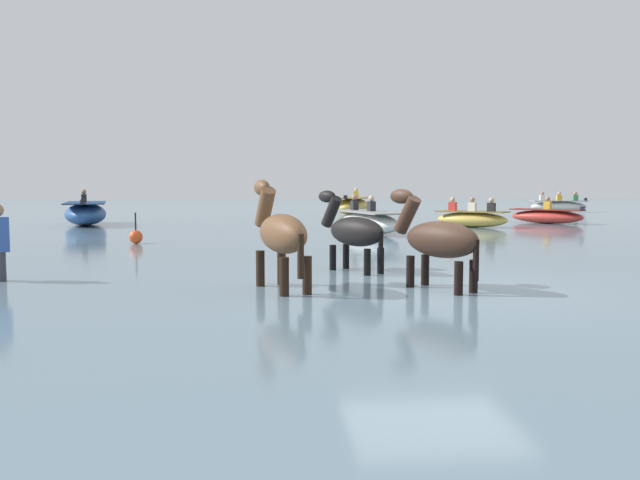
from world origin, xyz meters
The scene contains 12 objects.
ground_plane centered at (0.00, 0.00, 0.00)m, with size 120.00×120.00×0.00m, color #84755B.
water_surface centered at (0.00, 10.00, 0.21)m, with size 90.00×90.00×0.42m, color slate.
horse_lead_bay centered at (-2.21, 0.10, 1.18)m, with size 0.92×1.83×2.00m.
horse_trailing_dark_bay centered at (0.03, -0.09, 1.10)m, with size 1.18×1.59×1.86m.
horse_flank_black centered at (-0.90, 1.97, 1.08)m, with size 1.17×1.55×1.82m.
boat_near_port centered at (8.41, 15.36, 0.70)m, with size 2.62×2.61×1.02m.
boat_mid_outer centered at (0.78, 10.75, 0.77)m, with size 1.99×3.68×1.16m.
boat_distant_west centered at (-8.95, 15.86, 0.84)m, with size 2.23×4.13×1.32m.
boat_near_starboard centered at (1.96, 23.09, 0.85)m, with size 2.62×4.24×1.33m.
boat_far_offshore centered at (4.84, 13.40, 0.73)m, with size 2.57×2.31×1.04m.
boat_distant_east centered at (13.28, 25.02, 0.75)m, with size 3.04×1.38×1.11m.
channel_buoy centered at (-5.66, 7.79, 0.60)m, with size 0.34×0.34×0.79m.
Camera 1 is at (-2.47, -9.47, 1.94)m, focal length 37.68 mm.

